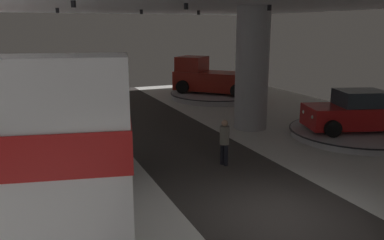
{
  "coord_description": "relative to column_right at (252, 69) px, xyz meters",
  "views": [
    {
      "loc": [
        -5.57,
        -7.2,
        4.63
      ],
      "look_at": [
        -0.26,
        5.04,
        1.4
      ],
      "focal_mm": 36.41,
      "sensor_mm": 36.0,
      "label": 1
    }
  ],
  "objects": [
    {
      "name": "ground",
      "position": [
        -3.91,
        -7.87,
        -2.77
      ],
      "size": [
        24.0,
        44.0,
        0.06
      ],
      "color": "silver"
    },
    {
      "name": "display_platform_deep_right",
      "position": [
        2.0,
        7.52,
        -2.55
      ],
      "size": [
        5.93,
        5.93,
        0.36
      ],
      "color": "#B7B7BC",
      "rests_on": "ground"
    },
    {
      "name": "display_platform_mid_left",
      "position": [
        -9.32,
        -2.76,
        -2.56
      ],
      "size": [
        5.68,
        5.68,
        0.35
      ],
      "color": "silver",
      "rests_on": "ground"
    },
    {
      "name": "display_platform_mid_right",
      "position": [
        3.31,
        -3.05,
        -2.58
      ],
      "size": [
        5.43,
        5.43,
        0.3
      ],
      "color": "#B7B7BC",
      "rests_on": "ground"
    },
    {
      "name": "display_car_mid_right",
      "position": [
        3.34,
        -3.06,
        -1.69
      ],
      "size": [
        4.55,
        3.21,
        1.71
      ],
      "color": "red",
      "rests_on": "display_platform_mid_right"
    },
    {
      "name": "pickup_truck_mid_left",
      "position": [
        -9.0,
        -2.8,
        -1.47
      ],
      "size": [
        5.53,
        3.21,
        2.3
      ],
      "color": "black",
      "rests_on": "display_platform_mid_left"
    },
    {
      "name": "column_right",
      "position": [
        0.0,
        0.0,
        0.0
      ],
      "size": [
        1.5,
        1.5,
        5.5
      ],
      "color": "#ADADB2",
      "rests_on": "ground"
    },
    {
      "name": "visitor_walking_near",
      "position": [
        -3.48,
        -3.97,
        -1.84
      ],
      "size": [
        0.32,
        0.32,
        1.59
      ],
      "color": "black",
      "rests_on": "ground"
    },
    {
      "name": "pickup_truck_deep_right",
      "position": [
        1.78,
        7.76,
        -1.45
      ],
      "size": [
        5.12,
        5.34,
        2.3
      ],
      "color": "maroon",
      "rests_on": "display_platform_deep_right"
    }
  ]
}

